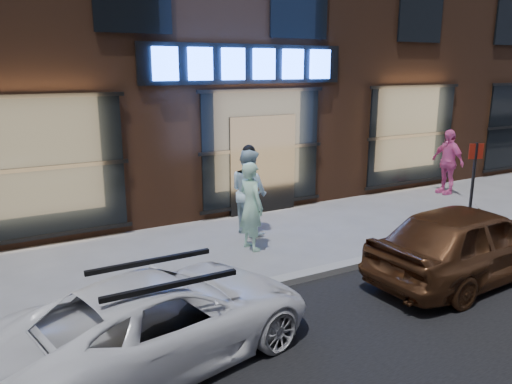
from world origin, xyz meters
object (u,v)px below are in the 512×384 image
Objects in this scene: passerby at (447,162)px; white_suv at (162,318)px; man_bowtie at (251,206)px; man_cap at (249,191)px; gold_sedan at (469,242)px; sign_post at (473,180)px.

passerby is 10.69m from white_suv.
man_bowtie is 0.44× the size of white_suv.
man_cap is at bearing -33.85° from man_bowtie.
gold_sedan is at bearing -148.40° from man_bowtie.
gold_sedan is at bearing -44.18° from passerby.
sign_post reaches higher than passerby.
gold_sedan reaches higher than white_suv.
passerby is at bearing -87.68° from man_bowtie.
sign_post reaches higher than white_suv.
man_cap is at bearing 24.17° from gold_sedan.
white_suv is (-9.82, -4.19, -0.37)m from passerby.
man_cap is 1.01× the size of passerby.
sign_post reaches higher than man_cap.
passerby reaches higher than gold_sedan.
sign_post is (4.04, -2.46, 0.29)m from man_cap.
white_suv is 7.43m from sign_post.
man_bowtie is 1.03m from man_cap.
gold_sedan is (2.54, -3.06, -0.22)m from man_bowtie.
sign_post reaches higher than gold_sedan.
passerby is 0.47× the size of gold_sedan.
gold_sedan is at bearing -123.86° from sign_post.
man_cap is 5.02m from white_suv.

